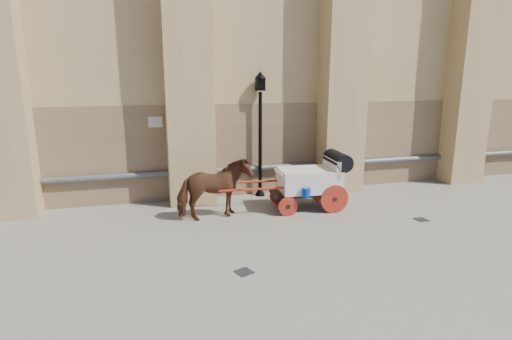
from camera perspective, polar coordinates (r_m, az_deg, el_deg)
name	(u,v)px	position (r m, az deg, el deg)	size (l,w,h in m)	color
ground	(254,243)	(9.55, -0.34, -10.39)	(90.00, 90.00, 0.00)	slate
horse	(214,189)	(10.92, -5.99, -2.76)	(0.90, 1.98, 1.68)	brown
carriage	(313,178)	(11.88, 8.17, -1.20)	(3.90, 1.42, 1.68)	black
street_lamp	(260,131)	(12.83, 0.60, 5.59)	(0.37, 0.37, 4.00)	black
drain_grate_near	(244,272)	(8.23, -1.73, -14.36)	(0.32, 0.32, 0.01)	black
drain_grate_far	(421,220)	(11.92, 22.54, -6.55)	(0.32, 0.32, 0.01)	black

